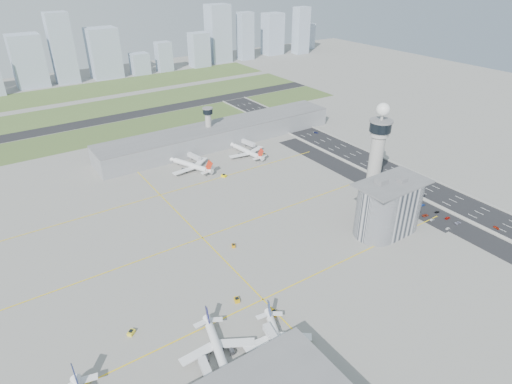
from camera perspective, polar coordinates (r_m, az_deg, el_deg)
ground at (r=241.28m, az=4.69°, el=-6.44°), size 1000.00×1000.00×0.00m
grass_strip_0 at (r=415.44m, az=-17.38°, el=7.90°), size 480.00×50.00×0.08m
grass_strip_1 at (r=484.53m, az=-20.23°, el=10.33°), size 480.00×60.00×0.08m
grass_strip_2 at (r=559.90m, az=-22.53°, el=12.24°), size 480.00×70.00×0.08m
runway at (r=449.28m, az=-18.89°, el=9.20°), size 480.00×22.00×0.10m
highway at (r=316.97m, az=21.25°, el=0.69°), size 28.00×500.00×0.10m
barrier_left at (r=306.20m, az=19.71°, el=0.11°), size 0.60×500.00×1.20m
barrier_right at (r=327.52m, az=22.73°, el=1.41°), size 0.60×500.00×1.20m
landside_road at (r=293.42m, az=19.88°, el=-1.34°), size 18.00×260.00×0.08m
parking_lot at (r=286.30m, az=21.50°, el=-2.43°), size 20.00×44.00×0.10m
taxiway_line_h_0 at (r=203.70m, az=0.93°, el=-14.14°), size 260.00×0.60×0.01m
taxiway_line_h_1 at (r=244.41m, az=-7.17°, el=-6.08°), size 260.00×0.60×0.01m
taxiway_line_h_2 at (r=291.85m, az=-12.65°, el=-0.40°), size 260.00×0.60×0.01m
taxiway_line_v at (r=244.41m, az=-7.17°, el=-6.08°), size 0.60×260.00×0.01m
control_tower at (r=274.97m, az=15.86°, el=5.46°), size 14.00×14.00×64.50m
secondary_tower at (r=360.48m, az=-6.37°, el=9.12°), size 8.60×8.60×31.90m
admin_building at (r=252.67m, az=17.27°, el=-1.91°), size 42.00×24.00×33.50m
terminal_pier at (r=367.01m, az=-4.74°, el=7.74°), size 210.00×32.00×15.80m
airplane_near_b at (r=178.46m, az=-5.10°, el=-19.80°), size 39.15×43.17×10.28m
airplane_near_c at (r=181.40m, az=2.99°, el=-18.82°), size 39.71×42.64×9.62m
airplane_far_a at (r=321.61m, az=-8.77°, el=3.98°), size 48.51×51.99×11.69m
airplane_far_b at (r=342.39m, az=-1.30°, el=5.83°), size 38.17×43.34×11.07m
jet_bridge_near_2 at (r=178.99m, az=3.35°, el=-20.63°), size 5.39×14.31×5.70m
jet_bridge_far_0 at (r=339.86m, az=-8.94°, el=4.80°), size 5.39×14.31×5.70m
jet_bridge_far_1 at (r=361.70m, az=-1.78°, el=6.65°), size 5.39×14.31×5.70m
tug_0 at (r=195.52m, az=-16.31°, el=-17.51°), size 3.96×3.81×1.90m
tug_1 at (r=202.48m, az=-2.58°, el=-14.13°), size 3.05×3.73×1.88m
tug_2 at (r=196.42m, az=2.46°, el=-15.75°), size 2.71×3.69×2.03m
tug_3 at (r=235.47m, az=-3.03°, el=-7.13°), size 3.09×3.46×1.67m
tug_4 at (r=309.32m, az=-4.31°, el=2.22°), size 3.55×4.18×2.06m
tug_5 at (r=342.94m, az=1.08°, el=5.03°), size 3.49×2.70×1.84m
car_lot_0 at (r=273.37m, az=24.20°, el=-4.44°), size 3.30×1.38×1.12m
car_lot_1 at (r=278.40m, az=22.42°, el=-3.42°), size 3.49×1.35×1.13m
car_lot_2 at (r=281.38m, az=21.64°, el=-2.90°), size 4.64×2.65×1.22m
car_lot_3 at (r=283.21m, az=20.79°, el=-2.52°), size 3.93×1.74×1.12m
car_lot_4 at (r=285.42m, az=19.60°, el=-2.04°), size 3.44×1.74×1.12m
car_lot_5 at (r=289.20m, az=18.64°, el=-1.44°), size 3.73×1.42×1.21m
car_lot_6 at (r=281.52m, az=25.34°, el=-3.72°), size 4.32×2.28×1.16m
car_lot_7 at (r=283.88m, az=24.16°, el=-3.16°), size 4.08×1.82×1.16m
car_lot_8 at (r=287.85m, az=23.00°, el=-2.46°), size 3.50×1.74×1.15m
car_lot_9 at (r=292.06m, az=21.31°, el=-1.62°), size 4.04×1.60×1.31m
car_lot_10 at (r=294.56m, az=20.89°, el=-1.29°), size 4.26×2.20×1.15m
car_lot_11 at (r=296.98m, az=19.46°, el=-0.75°), size 4.64×2.46×1.28m
car_hw_0 at (r=286.79m, az=29.41°, el=-4.16°), size 1.92×3.70×1.20m
car_hw_1 at (r=338.50m, az=15.85°, el=3.49°), size 1.69×3.45×1.09m
car_hw_2 at (r=392.97m, az=8.04°, el=7.85°), size 2.42×4.29×1.13m
car_hw_4 at (r=428.05m, az=1.13°, el=9.89°), size 1.98×3.79×1.23m
skyline_bldg_7 at (r=602.42m, az=-28.13°, el=15.16°), size 35.76×28.61×61.22m
skyline_bldg_8 at (r=601.12m, az=-24.46°, el=17.02°), size 26.33×21.06×83.39m
skyline_bldg_9 at (r=614.40m, az=-19.62°, el=17.06°), size 36.96×29.57×62.11m
skyline_bldg_10 at (r=621.90m, az=-15.22°, el=16.18°), size 23.01×18.41×27.75m
skyline_bldg_11 at (r=632.61m, az=-12.19°, el=17.24°), size 20.22×16.18×38.97m
skyline_bldg_12 at (r=652.00m, az=-7.59°, el=18.29°), size 26.14×20.92×46.89m
skyline_bldg_13 at (r=677.81m, az=-5.06°, el=20.28°), size 32.26×25.81×81.20m
skyline_bldg_14 at (r=695.00m, az=-1.42°, el=20.06°), size 21.59×17.28×68.75m
skyline_bldg_15 at (r=735.35m, az=2.23°, el=20.31°), size 30.25×24.20×63.40m
skyline_bldg_16 at (r=745.45m, az=6.02°, el=20.62°), size 23.04×18.43×71.56m
skyline_bldg_17 at (r=791.63m, az=6.80°, el=19.93°), size 22.64×18.11×41.06m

